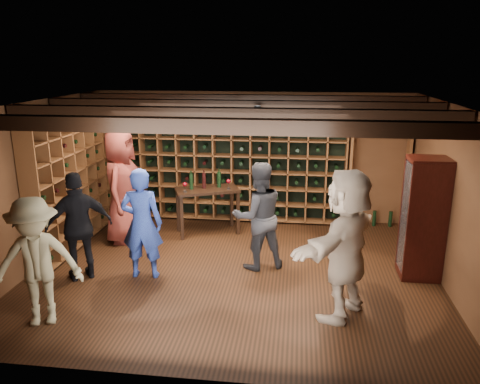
# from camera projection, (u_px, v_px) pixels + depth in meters

# --- Properties ---
(ground) EXTENTS (6.00, 6.00, 0.00)m
(ground) POSITION_uv_depth(u_px,v_px,m) (234.00, 271.00, 7.07)
(ground) COLOR black
(ground) RESTS_ON ground
(room_shell) EXTENTS (6.00, 6.00, 6.00)m
(room_shell) POSITION_uv_depth(u_px,v_px,m) (234.00, 109.00, 6.45)
(room_shell) COLOR #56341D
(room_shell) RESTS_ON ground
(wine_rack_back) EXTENTS (4.65, 0.30, 2.20)m
(wine_rack_back) POSITION_uv_depth(u_px,v_px,m) (223.00, 163.00, 9.04)
(wine_rack_back) COLOR brown
(wine_rack_back) RESTS_ON ground
(wine_rack_left) EXTENTS (0.30, 2.65, 2.20)m
(wine_rack_left) POSITION_uv_depth(u_px,v_px,m) (74.00, 178.00, 7.88)
(wine_rack_left) COLOR brown
(wine_rack_left) RESTS_ON ground
(crate_shelf) EXTENTS (1.20, 0.32, 2.07)m
(crate_shelf) POSITION_uv_depth(u_px,v_px,m) (381.00, 145.00, 8.56)
(crate_shelf) COLOR brown
(crate_shelf) RESTS_ON ground
(display_cabinet) EXTENTS (0.55, 0.50, 1.75)m
(display_cabinet) POSITION_uv_depth(u_px,v_px,m) (423.00, 221.00, 6.70)
(display_cabinet) COLOR black
(display_cabinet) RESTS_ON ground
(man_blue_shirt) EXTENTS (0.63, 0.44, 1.63)m
(man_blue_shirt) POSITION_uv_depth(u_px,v_px,m) (142.00, 224.00, 6.71)
(man_blue_shirt) COLOR navy
(man_blue_shirt) RESTS_ON ground
(man_grey_suit) EXTENTS (0.98, 0.89, 1.65)m
(man_grey_suit) POSITION_uv_depth(u_px,v_px,m) (258.00, 216.00, 7.01)
(man_grey_suit) COLOR black
(man_grey_suit) RESTS_ON ground
(guest_red_floral) EXTENTS (0.65, 0.98, 1.96)m
(guest_red_floral) POSITION_uv_depth(u_px,v_px,m) (122.00, 187.00, 8.01)
(guest_red_floral) COLOR maroon
(guest_red_floral) RESTS_ON ground
(guest_woman_black) EXTENTS (0.99, 0.85, 1.59)m
(guest_woman_black) POSITION_uv_depth(u_px,v_px,m) (79.00, 226.00, 6.65)
(guest_woman_black) COLOR black
(guest_woman_black) RESTS_ON ground
(guest_khaki) EXTENTS (1.17, 0.91, 1.59)m
(guest_khaki) POSITION_uv_depth(u_px,v_px,m) (36.00, 262.00, 5.50)
(guest_khaki) COLOR gray
(guest_khaki) RESTS_ON ground
(guest_beige) EXTENTS (1.37, 1.78, 1.88)m
(guest_beige) POSITION_uv_depth(u_px,v_px,m) (345.00, 244.00, 5.64)
(guest_beige) COLOR tan
(guest_beige) RESTS_ON ground
(tasting_table) EXTENTS (1.24, 0.94, 1.12)m
(tasting_table) POSITION_uv_depth(u_px,v_px,m) (207.00, 194.00, 8.44)
(tasting_table) COLOR black
(tasting_table) RESTS_ON ground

